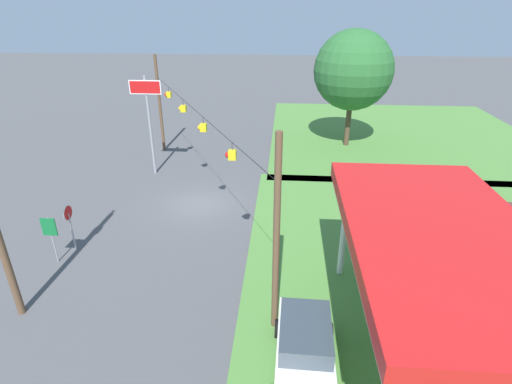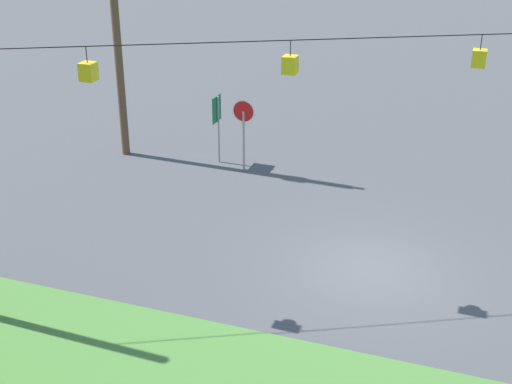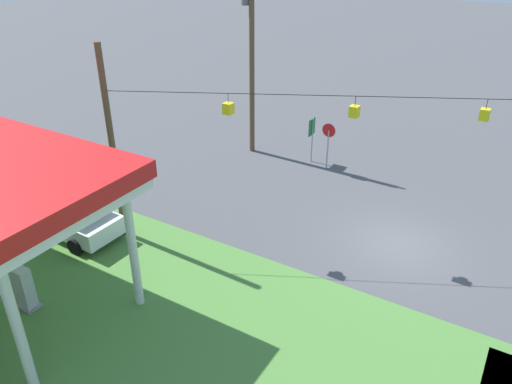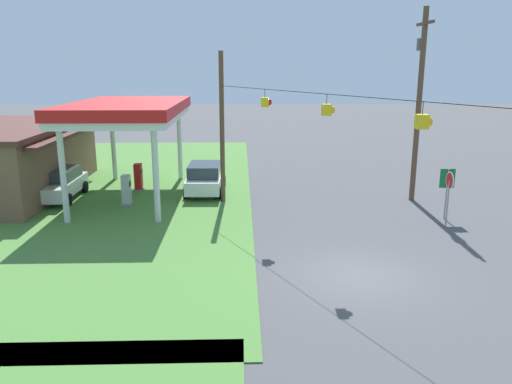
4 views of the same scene
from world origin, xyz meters
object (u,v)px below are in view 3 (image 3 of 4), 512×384
route_sign (312,131)px  utility_pole_main (251,52)px  fuel_pump_near (25,290)px  stop_sign_roadside (329,136)px  car_at_pumps_front (69,215)px

route_sign → utility_pole_main: (3.49, 0.39, 3.80)m
fuel_pump_near → stop_sign_roadside: bearing=-104.8°
stop_sign_roadside → route_sign: stop_sign_roadside is taller
car_at_pumps_front → utility_pole_main: bearing=-97.8°
stop_sign_roadside → utility_pole_main: (4.59, 0.02, 3.69)m
stop_sign_roadside → utility_pole_main: bearing=-179.7°
route_sign → stop_sign_roadside: bearing=161.8°
car_at_pumps_front → stop_sign_roadside: (-6.37, -11.22, 0.92)m
route_sign → utility_pole_main: size_ratio=0.24×
fuel_pump_near → car_at_pumps_front: 4.57m
fuel_pump_near → route_sign: bearing=-100.6°
stop_sign_roadside → utility_pole_main: size_ratio=0.25×
car_at_pumps_front → stop_sign_roadside: stop_sign_roadside is taller
fuel_pump_near → route_sign: size_ratio=0.65×
car_at_pumps_front → route_sign: (-5.28, -11.58, 0.82)m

